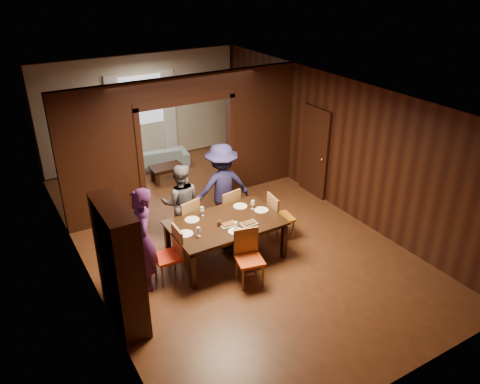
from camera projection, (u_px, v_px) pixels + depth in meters
floor at (223, 232)px, 9.63m from camera, size 9.00×9.00×0.00m
ceiling at (220, 93)px, 8.33m from camera, size 5.50×9.00×0.02m
room_walls at (181, 136)px, 10.41m from camera, size 5.52×9.01×2.90m
person_purple at (143, 240)px, 7.65m from camera, size 0.57×0.75×1.84m
person_grey at (181, 203)px, 9.09m from camera, size 0.94×0.84×1.59m
person_navy at (222, 187)px, 9.45m from camera, size 1.25×0.81×1.82m
sofa at (152, 158)px, 12.45m from camera, size 1.97×0.98×0.55m
serving_bowl at (229, 214)px, 8.66m from camera, size 0.35×0.35×0.09m
dining_table at (226, 239)px, 8.67m from camera, size 2.03×1.26×0.76m
coffee_table at (167, 173)px, 11.76m from camera, size 0.80×0.50×0.40m
chair_left at (168, 255)px, 8.03m from camera, size 0.45×0.45×0.97m
chair_right at (281, 216)px, 9.24m from camera, size 0.49×0.49×0.97m
chair_far_l at (184, 220)px, 9.09m from camera, size 0.54×0.54×0.97m
chair_far_r at (225, 210)px, 9.47m from camera, size 0.51×0.51×0.97m
chair_near at (250, 259)px, 7.93m from camera, size 0.53×0.53×0.97m
hutch at (120, 266)px, 6.88m from camera, size 0.40×1.20×2.00m
door_right at (314, 152)px, 10.77m from camera, size 0.06×0.90×2.10m
window_far at (141, 100)px, 12.29m from camera, size 1.20×0.03×1.30m
curtain_left at (115, 122)px, 12.12m from camera, size 0.35×0.06×2.40m
curtain_right at (169, 113)px, 12.80m from camera, size 0.35×0.06×2.40m
plate_left at (185, 234)px, 8.12m from camera, size 0.27×0.27×0.01m
plate_far_l at (192, 220)px, 8.55m from camera, size 0.27×0.27×0.01m
plate_far_r at (240, 206)px, 9.02m from camera, size 0.27×0.27×0.01m
plate_right at (261, 210)px, 8.88m from camera, size 0.27×0.27×0.01m
plate_near at (236, 231)px, 8.19m from camera, size 0.27×0.27×0.01m
platter_a at (228, 224)px, 8.38m from camera, size 0.30×0.20×0.04m
platter_b at (249, 223)px, 8.42m from camera, size 0.30×0.20×0.04m
wineglass_left at (198, 232)px, 8.02m from camera, size 0.08×0.08×0.18m
wineglass_far at (202, 211)px, 8.67m from camera, size 0.08×0.08×0.18m
wineglass_right at (253, 205)px, 8.90m from camera, size 0.08×0.08×0.18m
tumbler at (236, 226)px, 8.24m from camera, size 0.07×0.07×0.14m
condiment_jar at (219, 223)px, 8.35m from camera, size 0.08×0.08×0.11m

